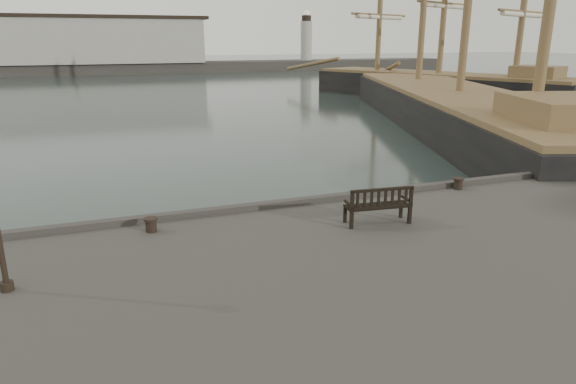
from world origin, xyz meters
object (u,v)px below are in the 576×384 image
at_px(bench, 378,212).
at_px(bollard_right, 458,184).
at_px(tall_ship_far, 437,91).
at_px(tall_ship_main, 457,118).
at_px(bollard_left, 151,225).

xyz_separation_m(bench, bollard_right, (4.26, 1.99, -0.14)).
relative_size(bench, tall_ship_far, 0.06).
xyz_separation_m(bench, tall_ship_main, (18.28, 19.81, -1.11)).
relative_size(bench, tall_ship_main, 0.04).
distance_m(bollard_left, tall_ship_main, 30.33).
relative_size(bollard_left, tall_ship_far, 0.01).
distance_m(bollard_left, bollard_right, 10.18).
height_order(bollard_left, tall_ship_main, tall_ship_main).
relative_size(bench, bollard_left, 4.95).
bearing_deg(tall_ship_far, bollard_left, -157.99).
distance_m(bench, bollard_left, 6.11).
bearing_deg(bollard_left, bench, -14.58).
height_order(bollard_right, tall_ship_main, tall_ship_main).
xyz_separation_m(tall_ship_main, tall_ship_far, (10.53, 16.87, 0.06)).
xyz_separation_m(bollard_left, tall_ship_main, (24.19, 18.27, -0.97)).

